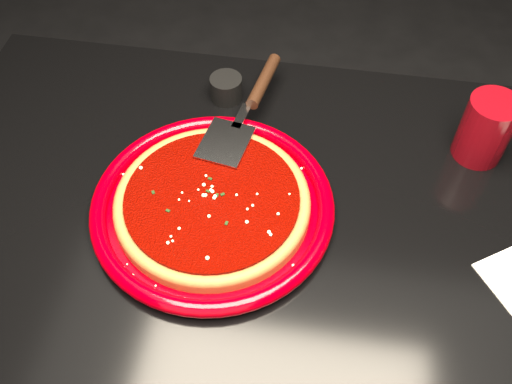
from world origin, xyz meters
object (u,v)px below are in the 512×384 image
at_px(cup, 486,129).
at_px(ramekin, 226,88).
at_px(plate, 213,205).
at_px(table, 282,350).
at_px(pizza_server, 247,108).

xyz_separation_m(cup, ramekin, (-0.42, 0.06, -0.03)).
height_order(plate, ramekin, ramekin).
xyz_separation_m(table, plate, (-0.12, 0.04, 0.39)).
distance_m(cup, ramekin, 0.43).
bearing_deg(plate, table, -19.55).
bearing_deg(ramekin, cup, -8.56).
bearing_deg(pizza_server, table, -55.52).
bearing_deg(table, ramekin, 117.51).
relative_size(pizza_server, ramekin, 5.45).
distance_m(plate, pizza_server, 0.18).
xyz_separation_m(plate, ramekin, (-0.03, 0.25, 0.01)).
xyz_separation_m(plate, pizza_server, (0.02, 0.18, 0.03)).
bearing_deg(ramekin, plate, -83.69).
distance_m(pizza_server, cup, 0.37).
height_order(plate, cup, cup).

